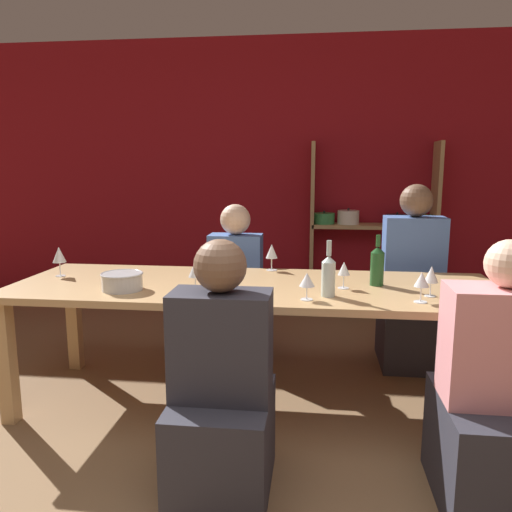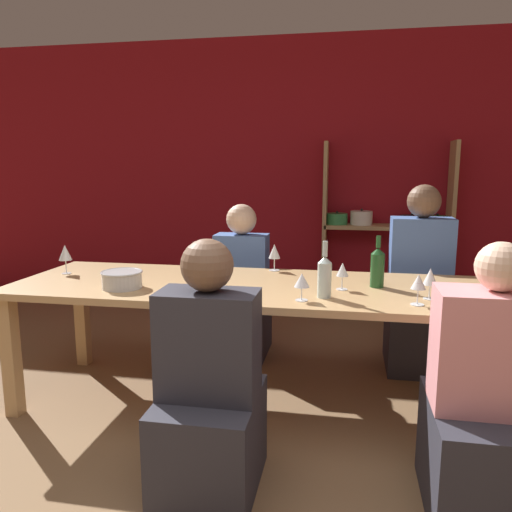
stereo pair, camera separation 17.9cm
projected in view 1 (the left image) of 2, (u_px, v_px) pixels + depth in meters
The scene contains 17 objects.
wall_back_red at pixel (283, 174), 5.12m from camera, with size 8.80×0.06×2.70m.
shelf_unit at pixel (374, 249), 4.94m from camera, with size 1.21×0.30×1.66m.
dining_table at pixel (254, 296), 2.93m from camera, with size 2.83×0.94×0.75m.
mixing_bowl at pixel (122, 281), 2.77m from camera, with size 0.23×0.23×0.10m.
wine_bottle_green at pixel (377, 265), 2.87m from camera, with size 0.08×0.08×0.30m.
wine_bottle_dark at pixel (328, 275), 2.62m from camera, with size 0.07×0.07×0.30m.
wine_glass_empty_a at pixel (272, 252), 3.29m from camera, with size 0.08×0.08×0.18m.
wine_glass_white_a at pixel (59, 255), 3.11m from camera, with size 0.08×0.08×0.19m.
wine_glass_empty_b at pixel (307, 280), 2.56m from camera, with size 0.08×0.08×0.14m.
wine_glass_red_a at pixel (422, 281), 2.51m from camera, with size 0.07×0.07×0.16m.
wine_glass_white_b at pixel (195, 271), 2.68m from camera, with size 0.07×0.07×0.18m.
wine_glass_red_b at pixel (344, 270), 2.80m from camera, with size 0.07×0.07×0.15m.
wine_glass_white_c at pixel (431, 275), 2.62m from camera, with size 0.07×0.07×0.16m.
person_near_a at pixel (496, 414), 2.08m from camera, with size 0.46×0.57×1.14m.
person_far_a at pixel (236, 300), 3.79m from camera, with size 0.39×0.49×1.15m.
person_near_b at pixel (222, 402), 2.17m from camera, with size 0.43×0.53×1.13m.
person_far_b at pixel (411, 299), 3.59m from camera, with size 0.42×0.52×1.31m.
Camera 1 is at (0.35, -1.35, 1.42)m, focal length 35.00 mm.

